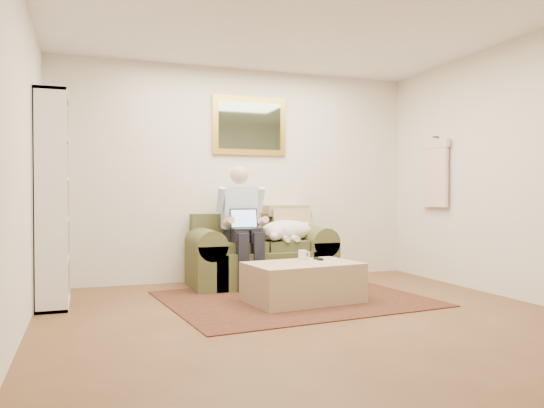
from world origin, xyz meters
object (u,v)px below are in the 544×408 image
laptop (245,224)px  ottoman (303,282)px  sofa (260,260)px  seated_man (244,226)px  sleeping_dog (286,231)px  bookshelf (53,200)px  coffee_mug (302,255)px

laptop → ottoman: laptop is taller
sofa → seated_man: size_ratio=1.19×
sofa → ottoman: 1.11m
sleeping_dog → bookshelf: 2.56m
laptop → ottoman: bearing=-70.3°
ottoman → bookshelf: bearing=163.9°
seated_man → laptop: seated_man is taller
sofa → seated_man: bearing=-148.5°
seated_man → coffee_mug: bearing=-61.8°
seated_man → bookshelf: size_ratio=0.69×
seated_man → ottoman: size_ratio=1.30×
ottoman → bookshelf: (-2.29, 0.66, 0.81)m
sofa → coffee_mug: size_ratio=16.43×
seated_man → ottoman: bearing=-71.6°
seated_man → ottoman: 1.13m
ottoman → coffee_mug: size_ratio=10.62×
sleeping_dog → coffee_mug: size_ratio=6.77×
sleeping_dog → ottoman: sleeping_dog is taller
seated_man → coffee_mug: (0.40, -0.75, -0.25)m
laptop → bookshelf: bookshelf is taller
sofa → seated_man: (-0.25, -0.15, 0.41)m
laptop → coffee_mug: (0.40, -0.69, -0.29)m
seated_man → coffee_mug: size_ratio=13.82×
laptop → sleeping_dog: bearing=13.6°
laptop → sleeping_dog: laptop is taller
seated_man → sleeping_dog: (0.54, 0.07, -0.06)m
sofa → ottoman: bearing=-86.3°
sleeping_dog → ottoman: (-0.22, -1.02, -0.44)m
sleeping_dog → ottoman: bearing=-102.2°
sofa → laptop: 0.55m
seated_man → ottoman: (0.32, -0.96, -0.50)m
bookshelf → sofa: bearing=11.5°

